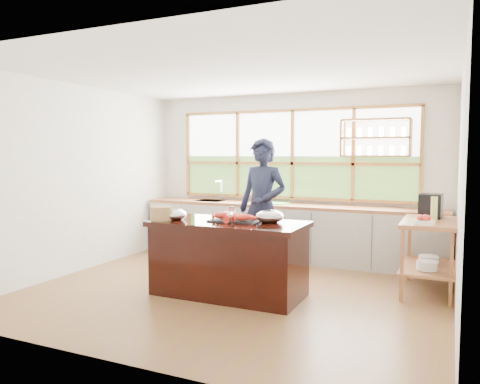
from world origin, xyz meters
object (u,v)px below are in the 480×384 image
Objects in this scene: island at (229,258)px; espresso_machine at (431,206)px; wicker_basket at (161,213)px; cook at (262,209)px.

island is 6.07× the size of espresso_machine.
wicker_basket is at bearing -162.36° from island.
cook is 7.31× the size of wicker_basket.
espresso_machine is 3.39m from wicker_basket.
espresso_machine reaches higher than wicker_basket.
wicker_basket is at bearing -146.44° from espresso_machine.
cook is 2.17m from espresso_machine.
cook is at bearing -163.09° from espresso_machine.
cook reaches higher than island.
wicker_basket is (-2.98, -1.61, -0.07)m from espresso_machine.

